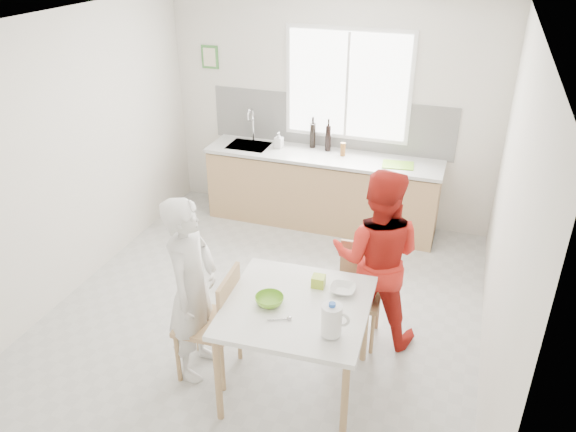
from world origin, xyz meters
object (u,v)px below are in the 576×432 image
wine_bottle_a (328,138)px  chair_far (358,288)px  person_white (192,289)px  wine_bottle_b (313,136)px  dining_table (297,314)px  chair_left (215,319)px  bowl_green (269,300)px  milk_jug (332,320)px  bowl_white (343,289)px  person_red (377,258)px

wine_bottle_a → chair_far: bearing=-67.5°
person_white → wine_bottle_b: size_ratio=5.32×
dining_table → chair_left: chair_left is taller
chair_left → person_white: bearing=-90.0°
bowl_green → wine_bottle_a: (-0.37, 3.00, 0.22)m
chair_left → milk_jug: 1.12m
dining_table → wine_bottle_b: wine_bottle_b is taller
person_white → bowl_green: person_white is taller
chair_left → bowl_white: chair_left is taller
person_white → dining_table: bearing=-90.0°
bowl_white → wine_bottle_b: size_ratio=0.68×
milk_jug → chair_left: bearing=164.3°
chair_far → bowl_white: size_ratio=4.39×
dining_table → person_white: 0.86m
bowl_green → bowl_white: 0.58m
chair_far → wine_bottle_a: 2.35m
dining_table → chair_far: bearing=69.8°
chair_left → person_red: 1.46m
person_white → bowl_green: 0.66m
person_red → milk_jug: (-0.10, -1.12, 0.14)m
bowl_green → wine_bottle_b: wine_bottle_b is taller
chair_left → bowl_white: size_ratio=4.82×
dining_table → chair_far: (0.31, 0.83, -0.25)m
person_red → bowl_white: 0.61m
dining_table → wine_bottle_b: size_ratio=3.75×
bowl_white → bowl_green: bearing=-146.0°
bowl_white → chair_far: bearing=88.0°
chair_far → person_white: (-1.16, -0.88, 0.31)m
person_red → bowl_green: bearing=52.2°
chair_left → wine_bottle_b: bearing=178.9°
dining_table → bowl_white: 0.41m
milk_jug → wine_bottle_b: (-1.11, 3.25, 0.11)m
wine_bottle_b → milk_jug: bearing=-71.1°
chair_left → person_white: (-0.18, -0.01, 0.26)m
chair_far → wine_bottle_b: size_ratio=2.97×
bowl_green → person_white: bearing=178.7°
chair_left → dining_table: bearing=90.0°
dining_table → chair_far: size_ratio=1.26×
chair_far → milk_jug: size_ratio=3.49×
person_red → wine_bottle_b: 2.47m
milk_jug → chair_far: bearing=88.6°
wine_bottle_b → dining_table: bearing=-75.5°
milk_jug → wine_bottle_a: size_ratio=0.80×
dining_table → person_red: (0.44, 0.86, 0.08)m
wine_bottle_a → wine_bottle_b: wine_bottle_a is taller
bowl_white → wine_bottle_a: bearing=107.7°
milk_jug → bowl_green: bearing=156.3°
milk_jug → wine_bottle_a: 3.33m
dining_table → bowl_white: bowl_white is taller
wine_bottle_a → bowl_white: bearing=-72.3°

